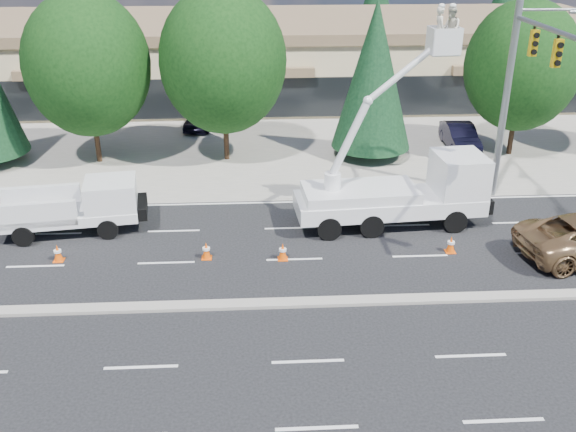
{
  "coord_description": "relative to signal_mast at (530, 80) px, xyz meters",
  "views": [
    {
      "loc": [
        -1.47,
        -18.84,
        12.16
      ],
      "look_at": [
        -0.31,
        2.11,
        2.4
      ],
      "focal_mm": 40.0,
      "sensor_mm": 36.0,
      "label": 1
    }
  ],
  "objects": [
    {
      "name": "ground",
      "position": [
        -10.03,
        -7.04,
        -6.06
      ],
      "size": [
        140.0,
        140.0,
        0.0
      ],
      "primitive_type": "plane",
      "color": "black",
      "rests_on": "ground"
    },
    {
      "name": "concrete_apron",
      "position": [
        -10.03,
        12.96,
        -6.05
      ],
      "size": [
        140.0,
        22.0,
        0.01
      ],
      "primitive_type": "cube",
      "color": "gray",
      "rests_on": "ground"
    },
    {
      "name": "road_median",
      "position": [
        -10.03,
        -7.04,
        -6.0
      ],
      "size": [
        120.0,
        0.55,
        0.12
      ],
      "primitive_type": "cube",
      "color": "gray",
      "rests_on": "ground"
    },
    {
      "name": "strip_mall",
      "position": [
        -10.03,
        22.93,
        -3.23
      ],
      "size": [
        50.4,
        15.4,
        5.5
      ],
      "color": "#C6B688",
      "rests_on": "ground"
    },
    {
      "name": "tree_front_c",
      "position": [
        -20.03,
        7.96,
        -0.77
      ],
      "size": [
        6.51,
        6.51,
        9.04
      ],
      "color": "#332114",
      "rests_on": "ground"
    },
    {
      "name": "tree_front_d",
      "position": [
        -13.03,
        7.96,
        -0.64
      ],
      "size": [
        6.67,
        6.67,
        9.26
      ],
      "color": "#332114",
      "rests_on": "ground"
    },
    {
      "name": "tree_front_e",
      "position": [
        -5.03,
        7.96,
        -1.47
      ],
      "size": [
        4.34,
        4.34,
        8.55
      ],
      "color": "#332114",
      "rests_on": "ground"
    },
    {
      "name": "tree_front_f",
      "position": [
        2.97,
        7.96,
        -1.09
      ],
      "size": [
        6.12,
        6.12,
        8.49
      ],
      "color": "#332114",
      "rests_on": "ground"
    },
    {
      "name": "tree_back_a",
      "position": [
        -28.03,
        34.96,
        -1.44
      ],
      "size": [
        4.37,
        4.37,
        8.61
      ],
      "color": "#332114",
      "rests_on": "ground"
    },
    {
      "name": "tree_back_c",
      "position": [
        -0.03,
        34.96,
        -1.06
      ],
      "size": [
        4.73,
        4.73,
        9.31
      ],
      "color": "#332114",
      "rests_on": "ground"
    },
    {
      "name": "tree_back_d",
      "position": [
        11.97,
        34.96,
        -1.09
      ],
      "size": [
        4.69,
        4.69,
        9.25
      ],
      "color": "#332114",
      "rests_on": "ground"
    },
    {
      "name": "signal_mast",
      "position": [
        0.0,
        0.0,
        0.0
      ],
      "size": [
        2.76,
        10.16,
        9.0
      ],
      "color": "gray",
      "rests_on": "ground"
    },
    {
      "name": "utility_pickup",
      "position": [
        -18.97,
        -0.79,
        -5.15
      ],
      "size": [
        5.98,
        2.87,
        2.2
      ],
      "rotation": [
        0.0,
        0.0,
        0.14
      ],
      "color": "white",
      "rests_on": "ground"
    },
    {
      "name": "bucket_truck",
      "position": [
        -5.11,
        -0.82,
        -4.15
      ],
      "size": [
        8.2,
        3.1,
        9.23
      ],
      "rotation": [
        0.0,
        0.0,
        0.08
      ],
      "color": "white",
      "rests_on": "ground"
    },
    {
      "name": "traffic_cone_a",
      "position": [
        -19.24,
        -3.43,
        -5.72
      ],
      "size": [
        0.4,
        0.4,
        0.7
      ],
      "color": "#EE5007",
      "rests_on": "ground"
    },
    {
      "name": "traffic_cone_b",
      "position": [
        -13.47,
        -3.55,
        -5.72
      ],
      "size": [
        0.4,
        0.4,
        0.7
      ],
      "color": "#EE5007",
      "rests_on": "ground"
    },
    {
      "name": "traffic_cone_c",
      "position": [
        -10.48,
        -3.79,
        -5.72
      ],
      "size": [
        0.4,
        0.4,
        0.7
      ],
      "color": "#EE5007",
      "rests_on": "ground"
    },
    {
      "name": "traffic_cone_d",
      "position": [
        -3.74,
        -3.56,
        -5.72
      ],
      "size": [
        0.4,
        0.4,
        0.7
      ],
      "color": "#EE5007",
      "rests_on": "ground"
    },
    {
      "name": "parked_car_west",
      "position": [
        -14.83,
        13.96,
        -5.37
      ],
      "size": [
        2.33,
        4.27,
        1.38
      ],
      "primitive_type": "imported",
      "rotation": [
        0.0,
        0.0,
        -0.18
      ],
      "color": "black",
      "rests_on": "ground"
    },
    {
      "name": "parked_car_east",
      "position": [
        0.39,
        8.96,
        -5.34
      ],
      "size": [
        1.69,
        4.41,
        1.43
      ],
      "primitive_type": "imported",
      "rotation": [
        0.0,
        0.0,
        -0.04
      ],
      "color": "black",
      "rests_on": "ground"
    }
  ]
}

